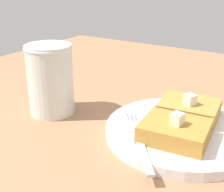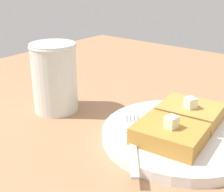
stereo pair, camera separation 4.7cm
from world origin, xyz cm
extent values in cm
cube|color=#9F714D|center=(0.00, 0.00, 1.02)|extent=(92.80, 92.80, 2.04)
cylinder|color=silver|center=(4.91, 11.34, 2.75)|extent=(21.74, 21.74, 1.41)
torus|color=#2E3138|center=(4.91, 11.34, 3.06)|extent=(21.74, 21.74, 0.80)
cube|color=#B5853D|center=(1.08, 10.95, 4.64)|extent=(7.96, 9.19, 2.37)
cube|color=#B27E33|center=(8.73, 11.72, 4.64)|extent=(7.96, 9.19, 2.37)
cube|color=#F0F0CB|center=(1.96, 11.24, 6.59)|extent=(1.93, 2.00, 1.54)
cube|color=#F6ECC5|center=(9.03, 12.02, 6.59)|extent=(1.74, 1.61, 1.54)
cube|color=silver|center=(13.92, 9.71, 3.64)|extent=(8.52, 6.75, 0.36)
cube|color=silver|center=(8.82, 5.85, 3.64)|extent=(3.56, 3.44, 0.36)
cube|color=silver|center=(6.92, 3.38, 3.64)|extent=(2.74, 2.19, 0.36)
cube|color=silver|center=(6.59, 3.82, 3.64)|extent=(2.74, 2.19, 0.36)
cube|color=silver|center=(6.26, 4.25, 3.64)|extent=(2.74, 2.19, 0.36)
cube|color=silver|center=(5.93, 4.69, 3.64)|extent=(2.74, 2.19, 0.36)
cylinder|color=#441D0E|center=(8.65, -9.85, 6.28)|extent=(6.83, 6.83, 8.47)
cylinder|color=silver|center=(8.65, -9.85, 7.75)|extent=(7.42, 7.42, 11.41)
torus|color=silver|center=(8.65, -9.85, 13.01)|extent=(7.62, 7.62, 0.50)
camera|label=1|loc=(43.64, 24.01, 24.26)|focal=50.00mm
camera|label=2|loc=(40.92, 27.84, 24.26)|focal=50.00mm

